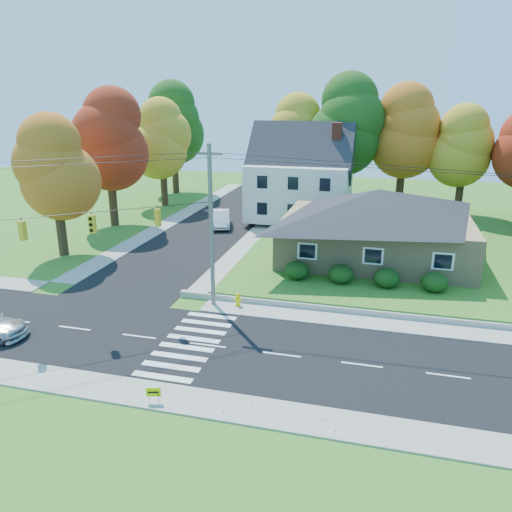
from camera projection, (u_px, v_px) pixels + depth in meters
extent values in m
plane|color=#3D7923|center=(208.00, 345.00, 26.36)|extent=(120.00, 120.00, 0.00)
cube|color=black|center=(208.00, 345.00, 26.35)|extent=(90.00, 8.00, 0.02)
cube|color=black|center=(220.00, 222.00, 52.22)|extent=(8.00, 44.00, 0.02)
cube|color=#9C9A90|center=(235.00, 308.00, 30.95)|extent=(90.00, 2.00, 0.08)
cube|color=#9C9A90|center=(169.00, 398.00, 21.74)|extent=(90.00, 2.00, 0.08)
cube|color=#3D7923|center=(436.00, 247.00, 42.50)|extent=(30.00, 30.00, 0.50)
cube|color=tan|center=(375.00, 238.00, 38.53)|extent=(14.00, 10.00, 3.20)
pyramid|color=#26262B|center=(378.00, 204.00, 37.70)|extent=(14.60, 10.60, 2.20)
cube|color=silver|center=(300.00, 191.00, 51.13)|extent=(10.00, 8.00, 5.60)
pyramid|color=#26262B|center=(301.00, 151.00, 49.90)|extent=(10.40, 8.40, 2.40)
cube|color=brown|center=(335.00, 172.00, 49.68)|extent=(0.90, 0.90, 9.60)
ellipsoid|color=#163A10|center=(297.00, 270.00, 34.31)|extent=(1.70, 1.70, 1.27)
ellipsoid|color=#163A10|center=(341.00, 274.00, 33.59)|extent=(1.70, 1.70, 1.27)
ellipsoid|color=#163A10|center=(387.00, 278.00, 32.87)|extent=(1.70, 1.70, 1.27)
ellipsoid|color=#163A10|center=(435.00, 282.00, 32.15)|extent=(1.70, 1.70, 1.27)
cylinder|color=#666059|center=(211.00, 228.00, 29.97)|extent=(0.26, 0.26, 10.00)
cube|color=#666059|center=(209.00, 154.00, 28.62)|extent=(1.60, 0.12, 0.12)
cube|color=gold|center=(23.00, 231.00, 25.71)|extent=(0.26, 0.34, 1.00)
cube|color=gold|center=(92.00, 224.00, 27.04)|extent=(0.34, 0.26, 1.00)
cube|color=gold|center=(158.00, 218.00, 28.44)|extent=(0.26, 0.34, 1.00)
cylinder|color=black|center=(61.00, 215.00, 26.25)|extent=(13.02, 10.43, 0.04)
cylinder|color=#3F2A19|center=(292.00, 181.00, 57.17)|extent=(0.80, 0.80, 5.40)
sphere|color=gold|center=(292.00, 147.00, 55.97)|extent=(6.72, 6.72, 6.72)
sphere|color=gold|center=(293.00, 131.00, 55.45)|extent=(5.91, 5.91, 5.91)
sphere|color=gold|center=(293.00, 116.00, 54.94)|extent=(5.11, 5.11, 5.11)
cylinder|color=#3F2A19|center=(344.00, 181.00, 54.67)|extent=(0.86, 0.86, 6.30)
sphere|color=#225016|center=(346.00, 139.00, 53.27)|extent=(7.84, 7.84, 7.84)
sphere|color=#225016|center=(347.00, 120.00, 52.67)|extent=(6.90, 6.90, 6.90)
sphere|color=#225016|center=(348.00, 100.00, 52.07)|extent=(5.96, 5.96, 5.96)
cylinder|color=#3F2A19|center=(400.00, 184.00, 54.22)|extent=(0.83, 0.83, 5.85)
sphere|color=#C6641B|center=(404.00, 144.00, 52.92)|extent=(7.28, 7.28, 7.28)
sphere|color=#C6641B|center=(405.00, 127.00, 52.36)|extent=(6.41, 6.41, 6.41)
sphere|color=#C6641B|center=(407.00, 109.00, 51.80)|extent=(5.53, 5.53, 5.53)
cylinder|color=#3F2A19|center=(459.00, 192.00, 52.00)|extent=(0.77, 0.77, 4.95)
sphere|color=gold|center=(464.00, 158.00, 50.90)|extent=(6.16, 6.16, 6.16)
sphere|color=gold|center=(466.00, 142.00, 50.43)|extent=(5.42, 5.42, 5.42)
sphere|color=gold|center=(468.00, 127.00, 49.95)|extent=(4.68, 4.68, 4.68)
cylinder|color=#3F2A19|center=(61.00, 225.00, 40.73)|extent=(0.77, 0.77, 4.95)
sphere|color=#C6641B|center=(55.00, 182.00, 39.63)|extent=(6.16, 6.16, 6.16)
sphere|color=#C6641B|center=(53.00, 162.00, 39.16)|extent=(5.42, 5.42, 5.42)
sphere|color=#C6641B|center=(50.00, 142.00, 38.69)|extent=(4.68, 4.68, 4.68)
cylinder|color=#3F2A19|center=(113.00, 197.00, 50.04)|extent=(0.83, 0.83, 5.85)
sphere|color=maroon|center=(109.00, 154.00, 48.74)|extent=(7.28, 7.28, 7.28)
sphere|color=maroon|center=(107.00, 135.00, 48.18)|extent=(6.41, 6.41, 6.41)
sphere|color=maroon|center=(105.00, 115.00, 47.63)|extent=(5.53, 5.53, 5.53)
cylinder|color=#3F2A19|center=(164.00, 183.00, 59.08)|extent=(0.80, 0.80, 5.40)
sphere|color=gold|center=(162.00, 150.00, 57.88)|extent=(6.72, 6.72, 6.72)
sphere|color=gold|center=(161.00, 135.00, 57.37)|extent=(5.91, 5.91, 5.91)
sphere|color=gold|center=(160.00, 120.00, 56.85)|extent=(5.11, 5.11, 5.11)
cylinder|color=#3F2A19|center=(175.00, 169.00, 66.79)|extent=(0.86, 0.86, 6.30)
sphere|color=#225016|center=(173.00, 135.00, 65.39)|extent=(7.84, 7.84, 7.84)
sphere|color=#225016|center=(173.00, 119.00, 64.79)|extent=(6.90, 6.90, 6.90)
sphere|color=#225016|center=(172.00, 103.00, 64.19)|extent=(5.96, 5.96, 5.96)
imported|color=silver|center=(221.00, 219.00, 49.96)|extent=(3.21, 5.23, 1.63)
cylinder|color=#F1DC00|center=(238.00, 306.00, 31.20)|extent=(0.40, 0.40, 0.11)
cylinder|color=#F1DC00|center=(238.00, 301.00, 31.10)|extent=(0.27, 0.27, 0.62)
sphere|color=#F1DC00|center=(238.00, 295.00, 30.99)|extent=(0.29, 0.29, 0.29)
cylinder|color=#F1DC00|center=(238.00, 299.00, 31.07)|extent=(0.50, 0.14, 0.13)
cylinder|color=black|center=(149.00, 398.00, 21.35)|extent=(0.02, 0.02, 0.52)
cylinder|color=black|center=(159.00, 399.00, 21.24)|extent=(0.02, 0.02, 0.52)
cube|color=#E1DA00|center=(153.00, 392.00, 21.20)|extent=(0.61, 0.20, 0.42)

